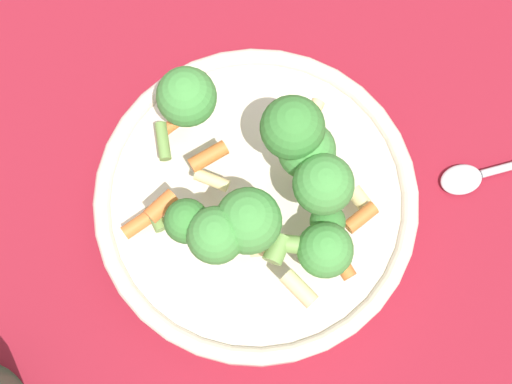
% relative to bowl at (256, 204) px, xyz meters
% --- Properties ---
extents(ground_plane, '(3.00, 3.00, 0.00)m').
position_rel_bowl_xyz_m(ground_plane, '(0.00, 0.00, -0.03)').
color(ground_plane, maroon).
extents(bowl, '(0.26, 0.26, 0.05)m').
position_rel_bowl_xyz_m(bowl, '(0.00, 0.00, 0.00)').
color(bowl, beige).
rests_on(bowl, ground_plane).
extents(pasta_salad, '(0.19, 0.16, 0.09)m').
position_rel_bowl_xyz_m(pasta_salad, '(0.01, -0.00, 0.08)').
color(pasta_salad, '#8CB766').
rests_on(pasta_salad, bowl).
extents(spoon, '(0.18, 0.09, 0.01)m').
position_rel_bowl_xyz_m(spoon, '(0.21, 0.07, -0.02)').
color(spoon, silver).
rests_on(spoon, ground_plane).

